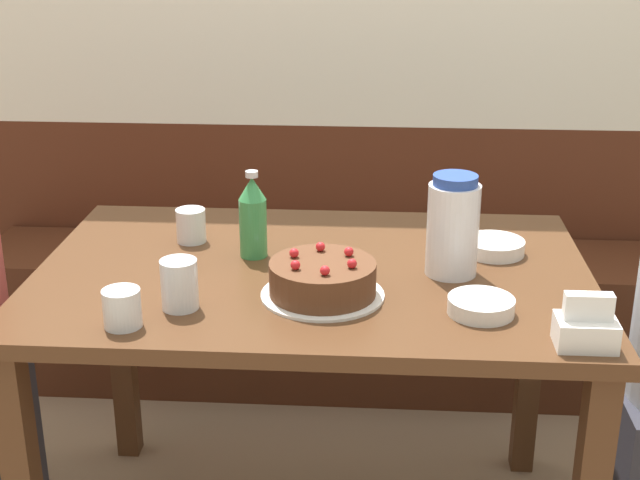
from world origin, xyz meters
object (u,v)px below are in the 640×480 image
Objects in this scene: bench_seat at (332,317)px; soju_bottle at (253,216)px; birthday_cake at (323,280)px; glass_tumbler_short at (179,284)px; water_pitcher at (453,226)px; glass_shot_small at (191,225)px; napkin_holder at (586,327)px; glass_water_tall at (122,308)px; bowl_soup_white at (481,306)px; bowl_rice_small at (494,247)px.

soju_bottle is (-0.14, -0.76, 0.61)m from bench_seat.
glass_tumbler_short reaches higher than birthday_cake.
birthday_cake is 0.32m from water_pitcher.
birthday_cake is at bearing -41.78° from glass_shot_small.
birthday_cake is 1.14× the size of water_pitcher.
napkin_holder reaches higher than bench_seat.
glass_water_tall is 0.47m from glass_shot_small.
glass_tumbler_short reaches higher than bench_seat.
soju_bottle is 1.98× the size of glass_tumbler_short.
glass_tumbler_short reaches higher than glass_shot_small.
birthday_cake is 3.40× the size of glass_water_tall.
bench_seat is 1.32m from glass_water_tall.
napkin_holder is (0.67, -0.41, -0.06)m from soju_bottle.
water_pitcher reaches higher than napkin_holder.
soju_bottle is 2.69× the size of glass_water_tall.
glass_tumbler_short is (-0.11, -0.29, -0.04)m from soju_bottle.
bowl_soup_white is 0.70m from glass_water_tall.
bowl_rice_small is at bearing 79.17° from bowl_soup_white.
bench_seat is 1.12m from birthday_cake.
glass_shot_small is at bearing 151.03° from bowl_soup_white.
birthday_cake is at bearing 168.96° from bowl_soup_white.
napkin_holder reaches higher than glass_water_tall.
glass_tumbler_short is 1.27× the size of glass_shot_small.
water_pitcher reaches higher than bench_seat.
bowl_soup_white is at bearing -28.97° from glass_shot_small.
birthday_cake reaches higher than bench_seat.
glass_tumbler_short is (0.09, 0.09, 0.01)m from glass_water_tall.
bowl_rice_small is (0.56, 0.05, -0.08)m from soju_bottle.
bowl_rice_small is at bearing 27.50° from glass_tumbler_short.
glass_shot_small is at bearing 138.22° from birthday_cake.
glass_tumbler_short is 0.38m from glass_shot_small.
glass_water_tall is 0.93× the size of glass_shot_small.
bowl_rice_small is at bearing 29.91° from glass_water_tall.
bench_seat is 29.99× the size of glass_water_tall.
napkin_holder is at bearing -8.32° from glass_tumbler_short.
glass_shot_small reaches higher than bowl_soup_white.
soju_bottle is (-0.17, 0.22, 0.06)m from birthday_cake.
birthday_cake is 0.45m from glass_shot_small.
glass_water_tall is at bearing -154.53° from water_pitcher.
birthday_cake is at bearing -152.49° from water_pitcher.
bench_seat is 0.99m from soju_bottle.
soju_bottle reaches higher than bench_seat.
soju_bottle is at bearing 170.52° from water_pitcher.
water_pitcher is 2.05× the size of napkin_holder.
glass_tumbler_short is at bearing -81.75° from glass_shot_small.
bowl_rice_small is (0.06, 0.33, 0.00)m from bowl_soup_white.
water_pitcher is (0.27, 0.14, 0.07)m from birthday_cake.
bench_seat is 8.81× the size of birthday_cake.
bench_seat is 28.03× the size of glass_shot_small.
bowl_soup_white is 0.75m from glass_shot_small.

